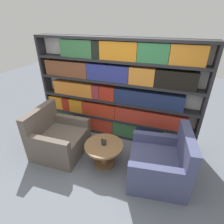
{
  "coord_description": "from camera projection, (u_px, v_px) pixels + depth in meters",
  "views": [
    {
      "loc": [
        1.12,
        -1.94,
        2.44
      ],
      "look_at": [
        0.14,
        0.74,
        0.9
      ],
      "focal_mm": 28.0,
      "sensor_mm": 36.0,
      "label": 1
    }
  ],
  "objects": [
    {
      "name": "table_sign",
      "position": [
        104.0,
        142.0,
        3.07
      ],
      "size": [
        0.1,
        0.06,
        0.12
      ],
      "color": "black",
      "rests_on": "coffee_table"
    },
    {
      "name": "ground_plane",
      "position": [
        90.0,
        173.0,
        3.1
      ],
      "size": [
        14.0,
        14.0,
        0.0
      ],
      "primitive_type": "plane",
      "color": "slate"
    },
    {
      "name": "armchair_left",
      "position": [
        58.0,
        139.0,
        3.49
      ],
      "size": [
        0.95,
        0.97,
        0.93
      ],
      "rotation": [
        0.0,
        0.0,
        1.62
      ],
      "color": "brown",
      "rests_on": "ground_plane"
    },
    {
      "name": "coffee_table",
      "position": [
        104.0,
        150.0,
        3.16
      ],
      "size": [
        0.69,
        0.69,
        0.45
      ],
      "color": "brown",
      "rests_on": "ground_plane"
    },
    {
      "name": "bookshelf",
      "position": [
        114.0,
        92.0,
        3.7
      ],
      "size": [
        3.46,
        0.3,
        2.13
      ],
      "color": "silver",
      "rests_on": "ground_plane"
    },
    {
      "name": "armchair_right",
      "position": [
        160.0,
        164.0,
        2.89
      ],
      "size": [
        1.04,
        1.05,
        0.93
      ],
      "rotation": [
        0.0,
        0.0,
        -1.42
      ],
      "color": "#42476B",
      "rests_on": "ground_plane"
    }
  ]
}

